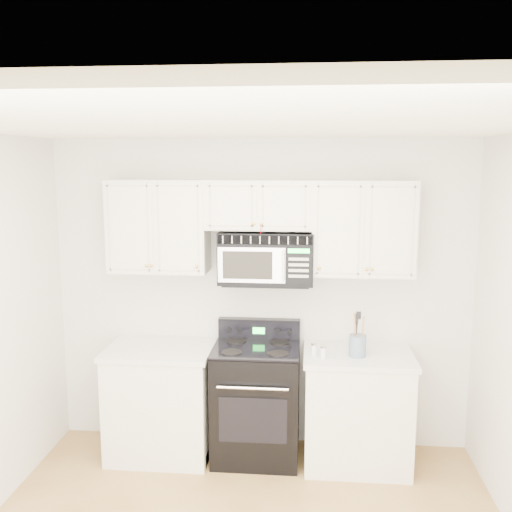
# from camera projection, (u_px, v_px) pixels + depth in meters

# --- Properties ---
(room) EXTENTS (3.51, 3.51, 2.61)m
(room) POSITION_uv_depth(u_px,v_px,m) (234.00, 368.00, 3.10)
(room) COLOR #A3854E
(room) RESTS_ON ground
(base_cabinet_left) EXTENTS (0.86, 0.65, 0.92)m
(base_cabinet_left) POSITION_uv_depth(u_px,v_px,m) (162.00, 404.00, 4.73)
(base_cabinet_left) COLOR silver
(base_cabinet_left) RESTS_ON ground
(base_cabinet_right) EXTENTS (0.86, 0.65, 0.92)m
(base_cabinet_right) POSITION_uv_depth(u_px,v_px,m) (357.00, 412.00, 4.58)
(base_cabinet_right) COLOR silver
(base_cabinet_right) RESTS_ON ground
(range) EXTENTS (0.69, 0.63, 1.10)m
(range) POSITION_uv_depth(u_px,v_px,m) (257.00, 400.00, 4.66)
(range) COLOR black
(range) RESTS_ON ground
(upper_cabinets) EXTENTS (2.44, 0.37, 0.75)m
(upper_cabinets) POSITION_uv_depth(u_px,v_px,m) (259.00, 222.00, 4.55)
(upper_cabinets) COLOR silver
(upper_cabinets) RESTS_ON ground
(microwave) EXTENTS (0.75, 0.42, 0.41)m
(microwave) POSITION_uv_depth(u_px,v_px,m) (266.00, 257.00, 4.56)
(microwave) COLOR black
(microwave) RESTS_ON ground
(utensil_crock) EXTENTS (0.13, 0.13, 0.35)m
(utensil_crock) POSITION_uv_depth(u_px,v_px,m) (357.00, 344.00, 4.41)
(utensil_crock) COLOR slate
(utensil_crock) RESTS_ON base_cabinet_right
(shaker_salt) EXTENTS (0.04, 0.04, 0.10)m
(shaker_salt) POSITION_uv_depth(u_px,v_px,m) (314.00, 349.00, 4.43)
(shaker_salt) COLOR silver
(shaker_salt) RESTS_ON base_cabinet_right
(shaker_pepper) EXTENTS (0.04, 0.04, 0.10)m
(shaker_pepper) POSITION_uv_depth(u_px,v_px,m) (323.00, 352.00, 4.36)
(shaker_pepper) COLOR silver
(shaker_pepper) RESTS_ON base_cabinet_right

